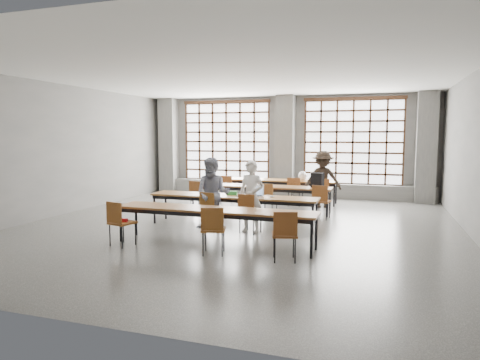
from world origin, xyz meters
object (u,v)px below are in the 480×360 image
Objects in this scene: desk_row_a at (274,182)px; red_pouch at (122,220)px; chair_near_right at (285,231)px; phone at (239,196)px; desk_row_c at (233,198)px; backpack at (317,180)px; chair_mid_right at (321,198)px; student_back at (323,179)px; desk_row_b at (260,188)px; green_box at (232,193)px; chair_front_left at (210,207)px; chair_front_right at (249,209)px; mouse at (272,197)px; chair_mid_centre at (267,196)px; laptop_back at (317,179)px; chair_back_right at (322,190)px; chair_near_left at (119,219)px; chair_back_mid at (295,189)px; desk_row_d at (214,212)px; chair_mid_left at (198,193)px; chair_back_left at (227,186)px; student_female at (213,194)px; plastic_bag at (302,176)px; laptop_front at (256,193)px; chair_near_mid at (213,226)px; student_male at (251,197)px.

desk_row_a is 20.00× the size of red_pouch.
chair_near_right is 2.84m from phone.
backpack is at bearing 52.12° from desk_row_c.
chair_mid_right is 6.77× the size of phone.
student_back is at bearing 63.48° from desk_row_c.
desk_row_b is 2.02m from green_box.
chair_front_left is 2.20× the size of backpack.
green_box reaches higher than desk_row_b.
backpack is (1.09, 2.78, 0.39)m from chair_front_right.
phone is at bearing -174.07° from mouse.
red_pouch is at bearing -108.81° from desk_row_b.
desk_row_b is at bearing 81.82° from chair_front_left.
chair_mid_right is at bearing -0.00° from chair_mid_centre.
chair_front_left is 4.89m from laptop_back.
chair_mid_right is at bearing 43.84° from chair_front_left.
chair_back_right and chair_near_left have the same top height.
chair_back_mid is at bearing 54.74° from desk_row_b.
desk_row_c is at bearing 62.89° from chair_front_left.
chair_front_left reaches higher than desk_row_d.
chair_mid_left is 1.00× the size of chair_front_left.
chair_back_right and chair_mid_centre have the same top height.
chair_near_left is 2.04× the size of laptop_back.
chair_front_left is at bearing -110.46° from chair_mid_centre.
chair_back_left is 1.00× the size of chair_front_right.
chair_back_left is at bearing 96.87° from student_female.
chair_back_left is 4.29m from chair_front_right.
mouse is (0.09, -3.23, 0.21)m from chair_back_mid.
plastic_bag is at bearing 126.64° from backpack.
mouse is (0.95, -0.02, 0.08)m from desk_row_c.
chair_near_left is 3.08× the size of plastic_bag.
laptop_front is at bearing 27.44° from student_female.
chair_back_right is 1.00× the size of chair_near_mid.
chair_near_mid reaches higher than phone.
student_male is (0.14, -1.97, 0.26)m from chair_mid_centre.
chair_back_left is 3.97m from chair_front_left.
chair_front_right and chair_near_right have the same top height.
chair_front_right is 0.55× the size of student_male.
green_box is at bearing -104.93° from plastic_bag.
chair_near_left is (0.08, -3.91, 0.00)m from chair_mid_left.
chair_front_left is 1.16m from laptop_front.
mouse is (0.70, 1.79, 0.08)m from desk_row_d.
backpack is (1.61, -1.69, 0.27)m from desk_row_a.
chair_mid_left is 0.52× the size of student_back.
desk_row_c is 0.87m from chair_front_right.
backpack is (1.97, 2.65, 0.11)m from student_female.
chair_near_left is 6.77× the size of phone.
chair_near_left is at bearing -128.22° from laptop_front.
student_female is at bearing -111.13° from chair_mid_centre.
desk_row_c is 13.99× the size of plastic_bag.
laptop_back is at bearing 54.30° from desk_row_b.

